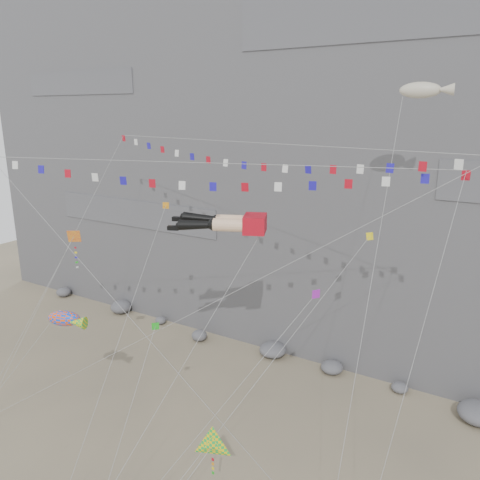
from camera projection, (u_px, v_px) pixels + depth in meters
The scene contains 14 objects.
ground at pixel (159, 466), 31.35m from camera, with size 120.00×120.00×0.00m, color gray.
cliff at pixel (338, 92), 51.30m from camera, with size 80.00×28.00×50.00m, color slate.
talus_boulders at pixel (273, 350), 45.32m from camera, with size 60.00×3.00×1.20m, color slate, non-canonical shape.
legs_kite at pixel (228, 223), 32.17m from camera, with size 6.91×17.02×22.21m.
flag_banner_upper at pixel (254, 143), 33.19m from camera, with size 32.03×16.35×29.55m.
flag_banner_lower at pixel (197, 163), 29.15m from camera, with size 29.90×9.38×24.17m.
harlequin_kite at pixel (74, 237), 33.91m from camera, with size 5.69×8.49×16.65m.
fish_windsock at pixel (64, 319), 33.15m from camera, with size 7.82×6.54×11.77m.
delta_kite at pixel (212, 446), 25.28m from camera, with size 3.65×7.27×8.86m.
blimp_windsock at pixel (420, 91), 29.42m from camera, with size 3.81×16.42×28.74m.
small_kite_a at pixel (164, 211), 35.25m from camera, with size 3.07×14.65×21.46m.
small_kite_b at pixel (313, 297), 28.35m from camera, with size 7.93×10.34×17.16m.
small_kite_c at pixel (154, 330), 29.16m from camera, with size 1.03×7.25×11.97m.
small_kite_d at pixel (365, 243), 30.12m from camera, with size 8.36×17.25×23.73m.
Camera 1 is at (17.98, -19.82, 22.94)m, focal length 35.00 mm.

